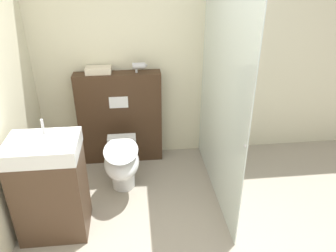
# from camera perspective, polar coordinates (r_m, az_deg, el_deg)

# --- Properties ---
(wall_back) EXTENTS (8.00, 0.06, 2.50)m
(wall_back) POSITION_cam_1_polar(r_m,az_deg,el_deg) (4.00, -1.99, 11.37)
(wall_back) COLOR beige
(wall_back) RESTS_ON ground_plane
(partition_panel) EXTENTS (1.01, 0.21, 1.16)m
(partition_panel) POSITION_cam_1_polar(r_m,az_deg,el_deg) (4.09, -8.32, 1.38)
(partition_panel) COLOR #3D2819
(partition_panel) RESTS_ON ground_plane
(shower_glass) EXTENTS (0.04, 1.72, 2.17)m
(shower_glass) POSITION_cam_1_polar(r_m,az_deg,el_deg) (3.32, 9.08, 4.56)
(shower_glass) COLOR silver
(shower_glass) RESTS_ON ground_plane
(toilet) EXTENTS (0.37, 0.69, 0.56)m
(toilet) POSITION_cam_1_polar(r_m,az_deg,el_deg) (3.63, -8.01, -6.31)
(toilet) COLOR white
(toilet) RESTS_ON ground_plane
(sink_vanity) EXTENTS (0.61, 0.47, 1.12)m
(sink_vanity) POSITION_cam_1_polar(r_m,az_deg,el_deg) (3.21, -19.79, -10.03)
(sink_vanity) COLOR #473323
(sink_vanity) RESTS_ON ground_plane
(hair_drier) EXTENTS (0.18, 0.07, 0.12)m
(hair_drier) POSITION_cam_1_polar(r_m,az_deg,el_deg) (3.83, -4.99, 10.39)
(hair_drier) COLOR #B7B7BC
(hair_drier) RESTS_ON partition_panel
(folded_towel) EXTENTS (0.29, 0.17, 0.07)m
(folded_towel) POSITION_cam_1_polar(r_m,az_deg,el_deg) (3.89, -12.02, 9.49)
(folded_towel) COLOR beige
(folded_towel) RESTS_ON partition_panel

